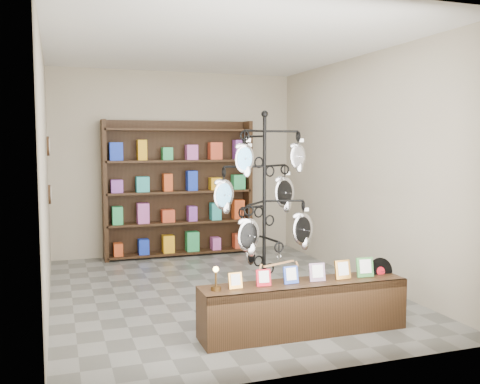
# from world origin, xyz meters

# --- Properties ---
(ground) EXTENTS (5.00, 5.00, 0.00)m
(ground) POSITION_xyz_m (0.00, 0.00, 0.00)
(ground) COLOR slate
(ground) RESTS_ON ground
(room_envelope) EXTENTS (5.00, 5.00, 5.00)m
(room_envelope) POSITION_xyz_m (0.00, 0.00, 1.85)
(room_envelope) COLOR #AAA189
(room_envelope) RESTS_ON ground
(display_tree) EXTENTS (1.14, 1.13, 2.16)m
(display_tree) POSITION_xyz_m (0.10, -1.23, 1.25)
(display_tree) COLOR black
(display_tree) RESTS_ON ground
(front_shelf) EXTENTS (2.05, 0.44, 0.72)m
(front_shelf) POSITION_xyz_m (0.34, -1.65, 0.25)
(front_shelf) COLOR black
(front_shelf) RESTS_ON ground
(back_shelving) EXTENTS (2.42, 0.36, 2.20)m
(back_shelving) POSITION_xyz_m (0.00, 2.30, 1.03)
(back_shelving) COLOR black
(back_shelving) RESTS_ON ground
(wall_clocks) EXTENTS (0.03, 0.24, 0.84)m
(wall_clocks) POSITION_xyz_m (-1.97, 0.80, 1.50)
(wall_clocks) COLOR black
(wall_clocks) RESTS_ON ground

